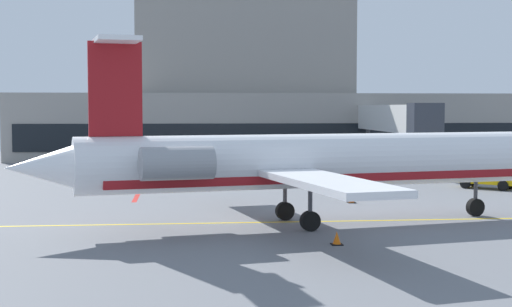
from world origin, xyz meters
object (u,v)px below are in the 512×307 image
object	(u,v)px
regional_jet	(309,161)
fuel_tank	(291,153)
baggage_tug	(493,176)
pushback_tractor	(355,162)

from	to	relation	value
regional_jet	fuel_tank	bearing A→B (deg)	83.11
baggage_tug	fuel_tank	bearing A→B (deg)	127.11
regional_jet	pushback_tractor	xyz separation A→B (m)	(8.65, 26.63, -2.06)
regional_jet	fuel_tank	world-z (taller)	regional_jet
regional_jet	pushback_tractor	distance (m)	28.07
baggage_tug	fuel_tank	size ratio (longest dim) A/B	0.49
regional_jet	pushback_tractor	bearing A→B (deg)	72.00
regional_jet	baggage_tug	distance (m)	20.50
baggage_tug	fuel_tank	distance (m)	19.21
pushback_tractor	fuel_tank	distance (m)	5.71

